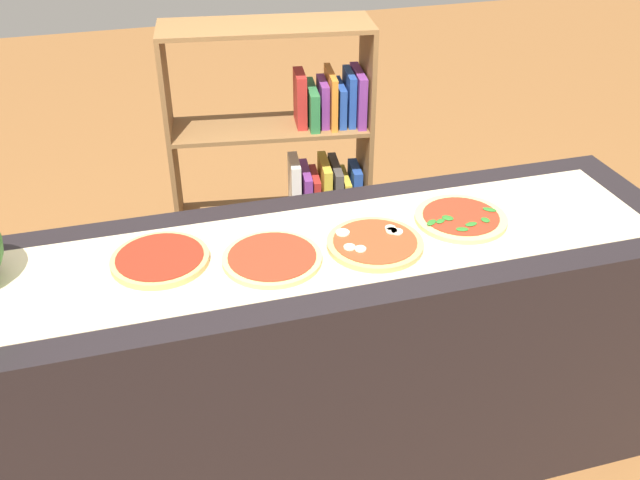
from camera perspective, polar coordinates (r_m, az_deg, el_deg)
ground_plane at (r=2.78m, az=-0.00°, el=-16.92°), size 12.00×12.00×0.00m
counter at (r=2.44m, az=-0.00°, el=-9.73°), size 2.33×0.65×0.94m
parchment_paper at (r=2.16m, az=-0.00°, el=-0.43°), size 2.10×0.46×0.00m
pizza_plain_0 at (r=2.12m, az=-12.68°, el=-1.51°), size 0.29×0.29×0.02m
pizza_plain_1 at (r=2.09m, az=-3.85°, el=-1.46°), size 0.29×0.29×0.02m
pizza_mozzarella_2 at (r=2.15m, az=4.41°, el=-0.26°), size 0.29×0.29×0.03m
pizza_spinach_3 at (r=2.32m, az=11.20°, el=1.73°), size 0.29×0.29×0.02m
bookshelf at (r=3.22m, az=-1.78°, el=5.32°), size 0.90×0.41×1.32m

